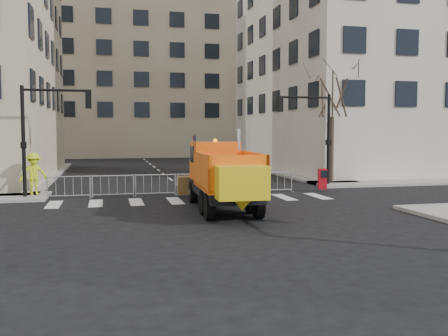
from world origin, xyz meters
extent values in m
plane|color=black|center=(0.00, 0.00, 0.00)|extent=(120.00, 120.00, 0.00)
cube|color=gray|center=(0.00, 8.50, 0.07)|extent=(64.00, 5.00, 0.15)
cube|color=tan|center=(0.00, 52.00, 12.00)|extent=(30.00, 18.00, 24.00)
cylinder|color=black|center=(-8.00, 7.50, 2.70)|extent=(0.18, 0.18, 5.40)
cylinder|color=black|center=(8.50, 9.50, 2.70)|extent=(0.18, 0.18, 5.40)
cube|color=black|center=(0.45, 2.37, 0.84)|extent=(2.27, 6.43, 0.40)
cylinder|color=black|center=(-0.38, 4.70, 0.49)|extent=(0.35, 0.98, 0.97)
cylinder|color=black|center=(1.47, 4.63, 0.49)|extent=(0.35, 0.98, 0.97)
cylinder|color=black|center=(-0.52, 1.26, 0.49)|extent=(0.35, 0.98, 0.97)
cylinder|color=black|center=(1.34, 1.19, 0.49)|extent=(0.35, 0.98, 0.97)
cylinder|color=black|center=(-0.56, 0.11, 0.49)|extent=(0.35, 0.98, 0.97)
cylinder|color=black|center=(1.29, 0.04, 0.49)|extent=(0.35, 0.98, 0.97)
cube|color=#FF5E0E|center=(0.56, 5.19, 1.46)|extent=(1.91, 1.48, 0.88)
cube|color=#FF5E0E|center=(0.52, 4.05, 1.99)|extent=(2.08, 1.49, 1.59)
cylinder|color=silver|center=(1.42, 3.35, 2.29)|extent=(0.12, 0.12, 2.12)
cube|color=#FF5E0E|center=(0.41, 1.14, 1.76)|extent=(2.35, 3.96, 1.46)
cube|color=yellow|center=(0.31, -1.24, 1.50)|extent=(1.80, 0.95, 1.15)
cube|color=brown|center=(0.62, 6.69, 0.57)|extent=(2.84, 0.62, 0.99)
imported|color=black|center=(0.11, 6.38, 0.80)|extent=(0.70, 0.65, 1.60)
imported|color=black|center=(1.89, 6.62, 1.01)|extent=(1.01, 0.80, 2.03)
imported|color=black|center=(1.84, 5.85, 1.01)|extent=(1.19, 1.19, 2.03)
imported|color=#D7F51C|center=(-7.67, 8.19, 1.18)|extent=(1.48, 1.08, 2.06)
cube|color=#AF0D19|center=(7.09, 7.16, 0.70)|extent=(0.54, 0.50, 1.10)
camera|label=1|loc=(-4.18, -17.58, 3.27)|focal=40.00mm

